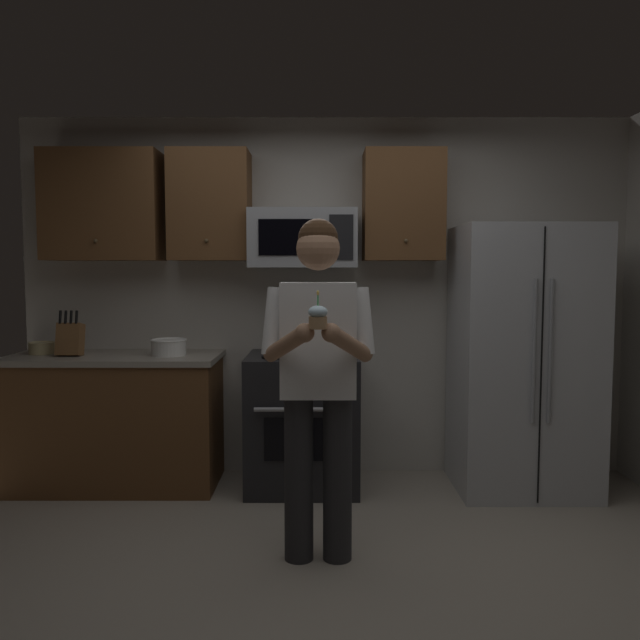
% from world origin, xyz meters
% --- Properties ---
extents(ground_plane, '(6.00, 6.00, 0.00)m').
position_xyz_m(ground_plane, '(0.00, 0.00, 0.00)').
color(ground_plane, '#9E9384').
extents(wall_back, '(4.40, 0.10, 2.60)m').
position_xyz_m(wall_back, '(0.00, 1.75, 1.30)').
color(wall_back, beige).
rests_on(wall_back, ground).
extents(oven_range, '(0.76, 0.70, 0.93)m').
position_xyz_m(oven_range, '(-0.15, 1.36, 0.46)').
color(oven_range, black).
rests_on(oven_range, ground).
extents(microwave, '(0.74, 0.41, 0.40)m').
position_xyz_m(microwave, '(-0.15, 1.48, 1.72)').
color(microwave, '#9EA0A5').
extents(refrigerator, '(0.90, 0.75, 1.80)m').
position_xyz_m(refrigerator, '(1.35, 1.32, 0.90)').
color(refrigerator, '#B7BABF').
rests_on(refrigerator, ground).
extents(cabinet_row_upper, '(2.78, 0.36, 0.76)m').
position_xyz_m(cabinet_row_upper, '(-0.72, 1.53, 1.95)').
color(cabinet_row_upper, brown).
extents(counter_left, '(1.44, 0.66, 0.92)m').
position_xyz_m(counter_left, '(-1.45, 1.38, 0.46)').
color(counter_left, brown).
rests_on(counter_left, ground).
extents(knife_block, '(0.16, 0.15, 0.32)m').
position_xyz_m(knife_block, '(-1.73, 1.33, 1.03)').
color(knife_block, brown).
rests_on(knife_block, counter_left).
extents(bowl_large_white, '(0.24, 0.24, 0.11)m').
position_xyz_m(bowl_large_white, '(-1.07, 1.34, 0.98)').
color(bowl_large_white, white).
rests_on(bowl_large_white, counter_left).
extents(bowl_small_colored, '(0.18, 0.18, 0.08)m').
position_xyz_m(bowl_small_colored, '(-1.97, 1.43, 0.96)').
color(bowl_small_colored, beige).
rests_on(bowl_small_colored, counter_left).
extents(person, '(0.60, 0.48, 1.76)m').
position_xyz_m(person, '(-0.04, 0.23, 1.00)').
color(person, '#262628').
rests_on(person, ground).
extents(cupcake, '(0.09, 0.09, 0.17)m').
position_xyz_m(cupcake, '(-0.04, -0.10, 1.29)').
color(cupcake, '#A87F56').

